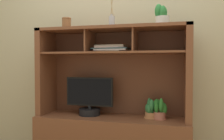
% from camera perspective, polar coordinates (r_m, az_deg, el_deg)
% --- Properties ---
extents(back_wall, '(6.00, 0.02, 2.80)m').
position_cam_1_polar(back_wall, '(2.70, 1.45, 7.77)').
color(back_wall, '#B9AF8C').
rests_on(back_wall, ground).
extents(media_console, '(1.55, 0.51, 1.47)m').
position_cam_1_polar(media_console, '(2.53, 0.04, -13.82)').
color(media_console, brown).
rests_on(media_console, ground).
extents(tv_monitor, '(0.51, 0.22, 0.40)m').
position_cam_1_polar(tv_monitor, '(2.53, -5.39, -7.08)').
color(tv_monitor, black).
rests_on(tv_monitor, media_console).
extents(potted_orchid, '(0.14, 0.13, 0.21)m').
position_cam_1_polar(potted_orchid, '(2.40, 11.40, -9.21)').
color(potted_orchid, '#B26955').
rests_on(potted_orchid, media_console).
extents(potted_fern, '(0.13, 0.13, 0.20)m').
position_cam_1_polar(potted_fern, '(2.43, 9.16, -9.31)').
color(potted_fern, '#B8784A').
rests_on(potted_fern, media_console).
extents(magazine_stack_left, '(0.37, 0.26, 0.07)m').
position_cam_1_polar(magazine_stack_left, '(2.44, -0.17, 5.16)').
color(magazine_stack_left, gray).
rests_on(magazine_stack_left, media_console).
extents(diffuser_bottle, '(0.06, 0.06, 0.33)m').
position_cam_1_polar(diffuser_bottle, '(2.45, -0.06, 11.62)').
color(diffuser_bottle, '#B0AFB5').
rests_on(diffuser_bottle, media_console).
extents(potted_succulent, '(0.15, 0.15, 0.21)m').
position_cam_1_polar(potted_succulent, '(2.38, 11.88, 12.51)').
color(potted_succulent, silver).
rests_on(potted_succulent, media_console).
extents(ceramic_vase, '(0.10, 0.10, 0.12)m').
position_cam_1_polar(ceramic_vase, '(2.63, -10.86, 10.90)').
color(ceramic_vase, brown).
rests_on(ceramic_vase, media_console).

